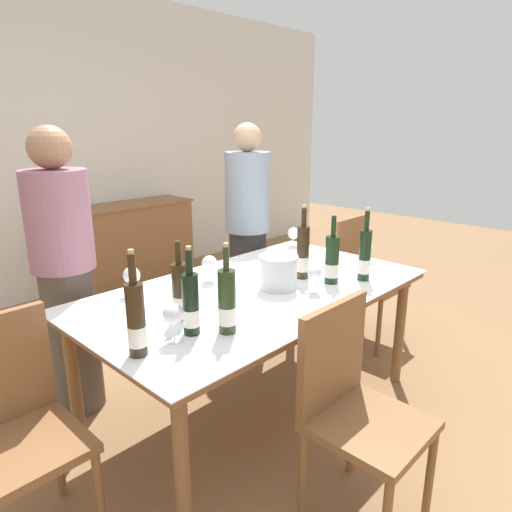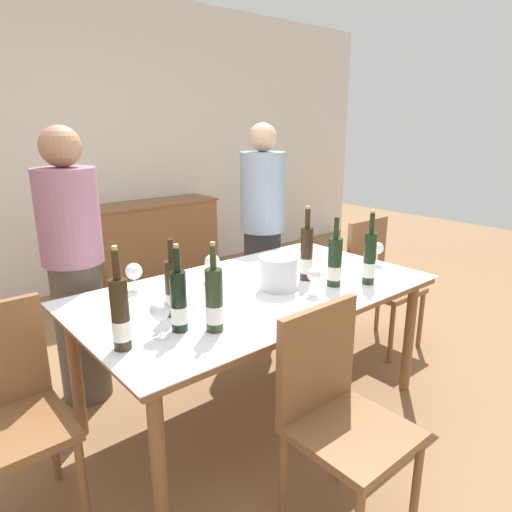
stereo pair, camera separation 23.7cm
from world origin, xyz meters
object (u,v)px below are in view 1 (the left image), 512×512
object	(u,v)px
wine_bottle_4	(227,303)
wine_bottle_5	(180,292)
wine_glass_4	(367,246)
chair_right_end	(361,271)
chair_near_front	(353,400)
chair_left_end	(10,421)
wine_bottle_3	(191,305)
wine_glass_3	(173,316)
wine_glass_0	(209,264)
ice_bucket	(278,271)
wine_glass_1	(293,234)
wine_bottle_6	(365,256)
wine_bottle_0	(332,261)
person_guest_left	(248,232)
dining_table	(256,299)
wine_glass_5	(132,276)
wine_bottle_2	(136,321)
wine_bottle_1	(303,253)
sideboard_cabinet	(129,244)
person_host	(65,277)
wine_glass_2	(315,274)

from	to	relation	value
wine_bottle_4	wine_bottle_5	xyz separation A→B (m)	(-0.05, 0.25, -0.00)
wine_glass_4	chair_right_end	world-z (taller)	chair_right_end
chair_near_front	chair_left_end	xyz separation A→B (m)	(-1.00, 0.84, 0.01)
wine_bottle_3	wine_glass_3	bearing A→B (deg)	-177.23
wine_glass_0	chair_right_end	xyz separation A→B (m)	(1.32, -0.18, -0.32)
ice_bucket	wine_glass_1	size ratio (longest dim) A/B	1.54
wine_bottle_6	chair_near_front	xyz separation A→B (m)	(-0.75, -0.42, -0.36)
ice_bucket	wine_glass_0	world-z (taller)	ice_bucket
wine_bottle_0	person_guest_left	bearing A→B (deg)	69.85
chair_near_front	person_guest_left	size ratio (longest dim) A/B	0.57
dining_table	chair_near_front	bearing A→B (deg)	-106.89
wine_bottle_0	wine_glass_5	size ratio (longest dim) A/B	2.51
wine_bottle_3	chair_left_end	size ratio (longest dim) A/B	0.42
wine_glass_3	chair_near_front	distance (m)	0.79
dining_table	chair_right_end	world-z (taller)	chair_right_end
wine_bottle_2	chair_right_end	xyz separation A→B (m)	(2.06, 0.27, -0.35)
wine_bottle_2	wine_bottle_3	xyz separation A→B (m)	(0.26, -0.00, -0.01)
wine_bottle_3	wine_bottle_0	bearing A→B (deg)	-3.32
wine_bottle_3	wine_glass_5	bearing A→B (deg)	82.65
wine_bottle_1	wine_bottle_5	bearing A→B (deg)	177.07
wine_bottle_6	wine_glass_5	size ratio (longest dim) A/B	2.73
wine_bottle_0	chair_right_end	xyz separation A→B (m)	(0.88, 0.32, -0.34)
sideboard_cabinet	dining_table	distance (m)	2.54
wine_bottle_3	person_guest_left	world-z (taller)	person_guest_left
dining_table	wine_glass_4	world-z (taller)	wine_glass_4
wine_glass_1	sideboard_cabinet	bearing A→B (deg)	93.71
wine_bottle_0	wine_bottle_6	size ratio (longest dim) A/B	0.92
wine_bottle_1	wine_bottle_5	size ratio (longest dim) A/B	1.16
wine_bottle_0	wine_bottle_4	bearing A→B (deg)	-177.10
wine_glass_1	chair_left_end	xyz separation A→B (m)	(-2.05, -0.33, -0.31)
sideboard_cabinet	wine_glass_3	size ratio (longest dim) A/B	8.30
wine_bottle_5	chair_near_front	xyz separation A→B (m)	(0.28, -0.73, -0.35)
ice_bucket	person_host	size ratio (longest dim) A/B	0.13
wine_bottle_2	person_host	size ratio (longest dim) A/B	0.26
wine_glass_2	wine_bottle_6	bearing A→B (deg)	-12.88
wine_bottle_3	wine_glass_5	xyz separation A→B (m)	(0.07, 0.57, -0.03)
wine_glass_3	chair_right_end	world-z (taller)	chair_right_end
wine_glass_2	wine_glass_5	size ratio (longest dim) A/B	0.96
dining_table	wine_bottle_3	xyz separation A→B (m)	(-0.58, -0.18, 0.19)
sideboard_cabinet	wine_bottle_1	distance (m)	2.57
wine_glass_0	wine_glass_5	xyz separation A→B (m)	(-0.41, 0.13, 0.00)
wine_bottle_3	wine_bottle_6	distance (m)	1.11
sideboard_cabinet	chair_right_end	bearing A→B (deg)	-76.97
wine_glass_2	wine_glass_3	distance (m)	0.84
wine_glass_4	person_host	bearing A→B (deg)	148.73
wine_glass_2	wine_glass_5	xyz separation A→B (m)	(-0.67, 0.65, 0.00)
wine_glass_0	chair_left_end	world-z (taller)	chair_left_end
ice_bucket	wine_bottle_0	xyz separation A→B (m)	(0.27, -0.16, 0.03)
wine_bottle_2	wine_bottle_3	world-z (taller)	wine_bottle_2
wine_bottle_2	wine_bottle_4	xyz separation A→B (m)	(0.37, -0.10, -0.01)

